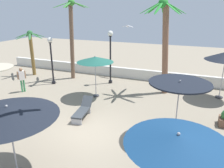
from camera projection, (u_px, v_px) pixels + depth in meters
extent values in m
plane|color=gray|center=(87.00, 133.00, 10.04)|extent=(56.00, 56.00, 0.00)
cube|color=silver|center=(139.00, 74.00, 17.64)|extent=(25.20, 0.30, 0.82)
cylinder|color=#A5A5AD|center=(13.00, 146.00, 7.16)|extent=(0.05, 0.05, 2.28)
cone|color=black|center=(7.00, 112.00, 6.75)|extent=(3.16, 3.16, 0.34)
sphere|color=#99999E|center=(6.00, 106.00, 6.69)|extent=(0.08, 0.08, 0.08)
cylinder|color=#333338|center=(174.00, 136.00, 9.73)|extent=(0.41, 0.41, 0.08)
cylinder|color=#A5A5AD|center=(177.00, 111.00, 9.33)|extent=(0.05, 0.05, 2.55)
cylinder|color=black|center=(180.00, 83.00, 8.92)|extent=(2.53, 2.53, 0.06)
sphere|color=#99999E|center=(180.00, 81.00, 8.89)|extent=(0.08, 0.08, 0.08)
cylinder|color=#333338|center=(1.00, 110.00, 12.27)|extent=(0.40, 0.40, 0.08)
cone|color=navy|center=(178.00, 139.00, 5.31)|extent=(2.68, 2.68, 0.25)
sphere|color=#99999E|center=(179.00, 134.00, 5.26)|extent=(0.08, 0.08, 0.08)
cylinder|color=#333338|center=(219.00, 97.00, 14.02)|extent=(0.45, 0.45, 0.08)
cylinder|color=#A5A5AD|center=(222.00, 79.00, 13.62)|extent=(0.05, 0.05, 2.53)
cylinder|color=#333338|center=(96.00, 96.00, 14.25)|extent=(0.40, 0.40, 0.08)
cylinder|color=#A5A5AD|center=(96.00, 79.00, 13.88)|extent=(0.05, 0.05, 2.34)
cone|color=#1E594C|center=(95.00, 59.00, 13.46)|extent=(2.30, 2.30, 0.34)
sphere|color=#99999E|center=(95.00, 56.00, 13.40)|extent=(0.08, 0.08, 0.08)
cylinder|color=brown|center=(72.00, 42.00, 17.09)|extent=(0.47, 0.31, 5.86)
sphere|color=#368330|center=(71.00, 2.00, 16.08)|extent=(0.50, 0.50, 0.50)
ellipsoid|color=#368330|center=(81.00, 5.00, 15.98)|extent=(1.39, 0.41, 0.51)
ellipsoid|color=#368330|center=(79.00, 5.00, 16.64)|extent=(0.63, 1.37, 0.51)
ellipsoid|color=#368330|center=(68.00, 5.00, 16.72)|extent=(1.20, 1.02, 0.51)
ellipsoid|color=#368330|center=(62.00, 5.00, 15.86)|extent=(1.10, 1.13, 0.51)
ellipsoid|color=#368330|center=(67.00, 5.00, 15.48)|extent=(0.38, 1.39, 0.51)
cylinder|color=brown|center=(165.00, 51.00, 14.05)|extent=(0.73, 0.38, 5.74)
sphere|color=#278B2F|center=(163.00, 3.00, 13.24)|extent=(0.61, 0.61, 0.61)
ellipsoid|color=#278B2F|center=(176.00, 8.00, 13.17)|extent=(1.36, 0.42, 0.79)
ellipsoid|color=#278B2F|center=(174.00, 8.00, 13.53)|extent=(1.17, 1.01, 0.79)
ellipsoid|color=#278B2F|center=(163.00, 8.00, 14.01)|extent=(0.37, 1.36, 0.79)
ellipsoid|color=#278B2F|center=(155.00, 8.00, 13.94)|extent=(1.19, 0.98, 0.79)
ellipsoid|color=#278B2F|center=(150.00, 8.00, 13.48)|extent=(1.36, 0.40, 0.79)
ellipsoid|color=#278B2F|center=(153.00, 8.00, 12.97)|extent=(0.99, 1.18, 0.79)
ellipsoid|color=#278B2F|center=(159.00, 8.00, 12.71)|extent=(0.40, 1.36, 0.79)
ellipsoid|color=#278B2F|center=(172.00, 8.00, 12.71)|extent=(1.20, 0.96, 0.79)
cylinder|color=brown|center=(32.00, 55.00, 18.40)|extent=(0.30, 0.29, 3.53)
sphere|color=#2B6433|center=(30.00, 33.00, 17.83)|extent=(0.46, 0.46, 0.46)
ellipsoid|color=#2B6433|center=(36.00, 36.00, 17.65)|extent=(1.22, 0.22, 0.50)
ellipsoid|color=#2B6433|center=(38.00, 35.00, 18.23)|extent=(0.83, 1.14, 0.50)
ellipsoid|color=#2B6433|center=(35.00, 35.00, 18.46)|extent=(0.33, 1.24, 0.50)
ellipsoid|color=#2B6433|center=(28.00, 35.00, 18.38)|extent=(1.14, 0.83, 0.50)
ellipsoid|color=#2B6433|center=(22.00, 35.00, 17.83)|extent=(1.18, 0.73, 0.50)
ellipsoid|color=#2B6433|center=(23.00, 36.00, 17.41)|extent=(0.53, 1.23, 0.50)
ellipsoid|color=#2B6433|center=(30.00, 36.00, 17.30)|extent=(0.93, 1.07, 0.50)
cylinder|color=black|center=(110.00, 82.00, 16.82)|extent=(0.28, 0.28, 0.20)
cylinder|color=black|center=(110.00, 60.00, 16.27)|extent=(0.12, 0.12, 3.56)
cylinder|color=black|center=(110.00, 36.00, 15.69)|extent=(0.22, 0.22, 0.06)
sphere|color=white|center=(110.00, 33.00, 15.63)|extent=(0.38, 0.38, 0.38)
cylinder|color=black|center=(54.00, 82.00, 16.66)|extent=(0.28, 0.28, 0.20)
cylinder|color=black|center=(52.00, 64.00, 16.19)|extent=(0.12, 0.12, 3.11)
cylinder|color=black|center=(50.00, 43.00, 15.68)|extent=(0.22, 0.22, 0.06)
sphere|color=white|center=(50.00, 40.00, 15.62)|extent=(0.38, 0.38, 0.38)
cube|color=#B7B7BC|center=(76.00, 121.00, 10.73)|extent=(0.55, 0.12, 0.35)
cube|color=#B7B7BC|center=(86.00, 110.00, 11.92)|extent=(0.55, 0.12, 0.35)
cube|color=#33383D|center=(81.00, 112.00, 11.27)|extent=(0.75, 1.46, 0.08)
cube|color=#33383D|center=(87.00, 101.00, 12.04)|extent=(0.62, 0.60, 0.50)
cylinder|color=#3F8C59|center=(24.00, 86.00, 14.98)|extent=(0.12, 0.12, 0.86)
cylinder|color=#3F8C59|center=(22.00, 86.00, 14.89)|extent=(0.12, 0.12, 0.86)
cube|color=silver|center=(22.00, 75.00, 14.70)|extent=(0.40, 0.43, 0.61)
sphere|color=#936B4C|center=(21.00, 69.00, 14.56)|extent=(0.23, 0.23, 0.23)
cylinder|color=#936B4C|center=(25.00, 74.00, 14.82)|extent=(0.08, 0.08, 0.55)
cylinder|color=#936B4C|center=(18.00, 76.00, 14.56)|extent=(0.08, 0.08, 0.55)
ellipsoid|color=white|center=(128.00, 26.00, 17.46)|extent=(0.19, 0.34, 0.12)
sphere|color=white|center=(129.00, 26.00, 17.58)|extent=(0.10, 0.10, 0.10)
cube|color=silver|center=(125.00, 26.00, 17.59)|extent=(0.51, 0.25, 0.15)
cube|color=silver|center=(130.00, 26.00, 17.32)|extent=(0.51, 0.25, 0.15)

